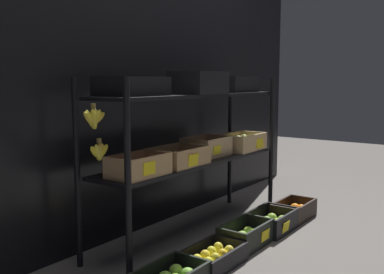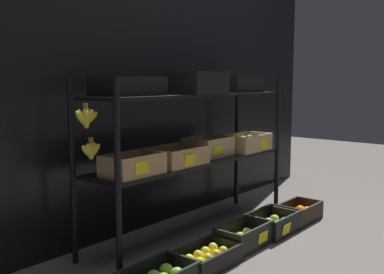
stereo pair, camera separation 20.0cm
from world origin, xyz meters
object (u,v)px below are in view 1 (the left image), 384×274
object	(u,v)px
crate_ground_center_apple_green	(246,237)
crate_ground_right_apple_green	(272,223)
crate_ground_lemon	(213,258)
crate_ground_orange	(294,211)
display_rack	(192,128)

from	to	relation	value
crate_ground_center_apple_green	crate_ground_right_apple_green	world-z (taller)	crate_ground_center_apple_green
crate_ground_lemon	crate_ground_orange	world-z (taller)	crate_ground_orange
crate_ground_center_apple_green	crate_ground_orange	world-z (taller)	crate_ground_center_apple_green
display_rack	crate_ground_center_apple_green	bearing A→B (deg)	-85.76
crate_ground_orange	crate_ground_center_apple_green	bearing A→B (deg)	178.18
crate_ground_orange	display_rack	bearing A→B (deg)	150.33
crate_ground_right_apple_green	crate_ground_center_apple_green	bearing A→B (deg)	179.55
crate_ground_center_apple_green	crate_ground_orange	bearing A→B (deg)	-1.82
crate_ground_lemon	display_rack	bearing A→B (deg)	48.35
crate_ground_right_apple_green	crate_ground_orange	xyz separation A→B (m)	(0.33, -0.02, -0.00)
crate_ground_center_apple_green	crate_ground_lemon	bearing A→B (deg)	-179.35
crate_ground_lemon	crate_ground_right_apple_green	world-z (taller)	crate_ground_right_apple_green
crate_ground_lemon	crate_ground_right_apple_green	size ratio (longest dim) A/B	0.99
crate_ground_center_apple_green	crate_ground_right_apple_green	bearing A→B (deg)	-0.45
crate_ground_right_apple_green	crate_ground_lemon	bearing A→B (deg)	-179.88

